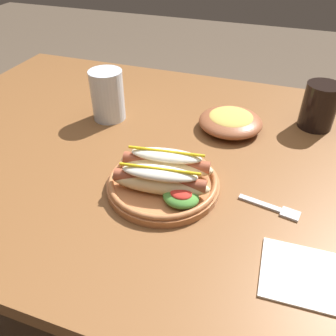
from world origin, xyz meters
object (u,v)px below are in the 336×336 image
object	(u,v)px
hot_dog_plate	(164,178)
fork	(274,208)
napkin	(302,275)
side_bowl	(231,121)
soda_cup	(319,106)
water_cup	(108,95)

from	to	relation	value
hot_dog_plate	fork	world-z (taller)	hot_dog_plate
fork	napkin	distance (m)	0.15
side_bowl	napkin	world-z (taller)	side_bowl
fork	side_bowl	bearing A→B (deg)	127.96
fork	napkin	size ratio (longest dim) A/B	0.93
fork	soda_cup	size ratio (longest dim) A/B	1.03
hot_dog_plate	soda_cup	distance (m)	0.47
napkin	soda_cup	bearing A→B (deg)	88.82
water_cup	side_bowl	distance (m)	0.33
hot_dog_plate	soda_cup	bearing A→B (deg)	51.89
hot_dog_plate	napkin	world-z (taller)	hot_dog_plate
side_bowl	fork	bearing A→B (deg)	-62.48
hot_dog_plate	soda_cup	world-z (taller)	soda_cup
side_bowl	napkin	xyz separation A→B (m)	(0.20, -0.41, -0.02)
water_cup	side_bowl	world-z (taller)	water_cup
water_cup	napkin	world-z (taller)	water_cup
fork	water_cup	bearing A→B (deg)	165.03
hot_dog_plate	napkin	xyz separation A→B (m)	(0.28, -0.13, -0.02)
fork	side_bowl	size ratio (longest dim) A/B	0.74
napkin	fork	bearing A→B (deg)	112.54
soda_cup	water_cup	xyz separation A→B (m)	(-0.54, -0.14, 0.01)
fork	soda_cup	xyz separation A→B (m)	(0.07, 0.36, 0.06)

